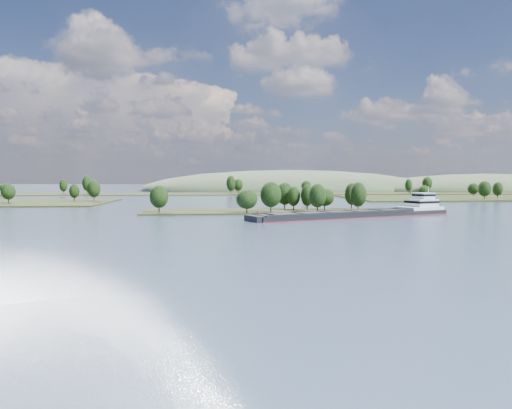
{
  "coord_description": "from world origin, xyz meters",
  "views": [
    {
      "loc": [
        -20.58,
        -26.09,
        14.69
      ],
      "look_at": [
        -7.66,
        130.0,
        6.0
      ],
      "focal_mm": 35.0,
      "sensor_mm": 36.0,
      "label": 1
    }
  ],
  "objects": [
    {
      "name": "cargo_barge",
      "position": [
        35.78,
        154.97,
        1.45
      ],
      "size": [
        82.13,
        42.32,
        11.49
      ],
      "color": "black",
      "rests_on": "ground"
    },
    {
      "name": "hill_west",
      "position": [
        60.0,
        500.0,
        0.0
      ],
      "size": [
        320.0,
        160.0,
        44.0
      ],
      "primitive_type": "ellipsoid",
      "color": "#44563B",
      "rests_on": "ground"
    },
    {
      "name": "tree_island",
      "position": [
        5.45,
        178.57,
        3.95
      ],
      "size": [
        100.0,
        30.51,
        13.35
      ],
      "color": "#252C13",
      "rests_on": "ground"
    },
    {
      "name": "hill_east",
      "position": [
        260.0,
        470.0,
        0.0
      ],
      "size": [
        260.0,
        140.0,
        36.0
      ],
      "primitive_type": "ellipsoid",
      "color": "#44563B",
      "rests_on": "ground"
    },
    {
      "name": "ground",
      "position": [
        0.0,
        120.0,
        0.0
      ],
      "size": [
        1800.0,
        1800.0,
        0.0
      ],
      "primitive_type": "plane",
      "color": "#3C4F68",
      "rests_on": "ground"
    },
    {
      "name": "back_shoreline",
      "position": [
        8.53,
        399.8,
        0.79
      ],
      "size": [
        900.0,
        60.0,
        16.42
      ],
      "color": "#252C13",
      "rests_on": "ground"
    }
  ]
}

